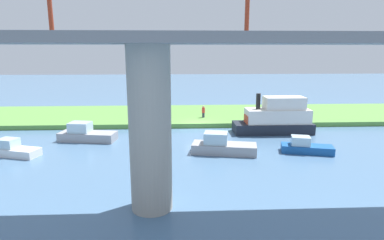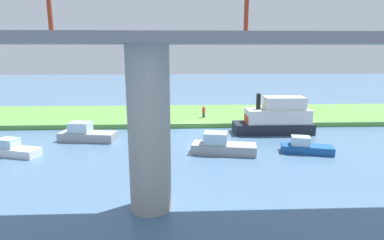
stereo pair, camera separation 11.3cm
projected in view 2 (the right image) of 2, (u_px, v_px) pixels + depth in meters
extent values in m
plane|color=#4C7093|center=(198.00, 128.00, 34.27)|extent=(160.00, 160.00, 0.00)
cube|color=#5B9342|center=(195.00, 115.00, 40.07)|extent=(80.00, 12.00, 0.50)
cylinder|color=#9E998E|center=(149.00, 130.00, 16.07)|extent=(2.13, 2.13, 8.44)
cube|color=slate|center=(146.00, 38.00, 15.13)|extent=(71.73, 4.00, 0.50)
cylinder|color=maroon|center=(246.00, 10.00, 16.97)|extent=(0.24, 0.24, 2.60)
cylinder|color=maroon|center=(49.00, 9.00, 16.53)|extent=(0.24, 0.24, 2.60)
cylinder|color=#2D334C|center=(204.00, 115.00, 37.36)|extent=(0.29, 0.29, 0.55)
cylinder|color=red|center=(204.00, 110.00, 37.24)|extent=(0.42, 0.42, 0.60)
sphere|color=tan|center=(204.00, 107.00, 37.15)|extent=(0.24, 0.24, 0.24)
cylinder|color=brown|center=(163.00, 116.00, 35.67)|extent=(0.20, 0.20, 0.93)
cube|color=#1E232D|center=(273.00, 128.00, 32.32)|extent=(7.81, 2.61, 1.04)
cube|color=white|center=(277.00, 116.00, 32.09)|extent=(6.25, 2.35, 1.39)
cube|color=white|center=(284.00, 103.00, 31.84)|extent=(3.91, 1.98, 1.22)
cylinder|color=black|center=(258.00, 101.00, 31.69)|extent=(0.43, 0.43, 1.56)
cube|color=#D84C2D|center=(252.00, 119.00, 32.04)|extent=(1.39, 1.56, 0.78)
cube|color=#99999E|center=(224.00, 148.00, 25.88)|extent=(5.39, 2.80, 0.80)
cube|color=silver|center=(216.00, 138.00, 25.80)|extent=(2.10, 1.79, 0.91)
cube|color=#195199|center=(307.00, 149.00, 26.00)|extent=(4.25, 2.39, 0.63)
cube|color=silver|center=(301.00, 141.00, 25.97)|extent=(1.69, 1.47, 0.72)
cube|color=white|center=(15.00, 152.00, 25.38)|extent=(4.27, 2.55, 0.63)
cube|color=silver|center=(8.00, 143.00, 25.37)|extent=(1.72, 1.52, 0.72)
cube|color=#99999E|center=(88.00, 136.00, 29.55)|extent=(5.36, 2.64, 0.80)
cube|color=silver|center=(80.00, 127.00, 29.45)|extent=(2.06, 1.74, 0.91)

